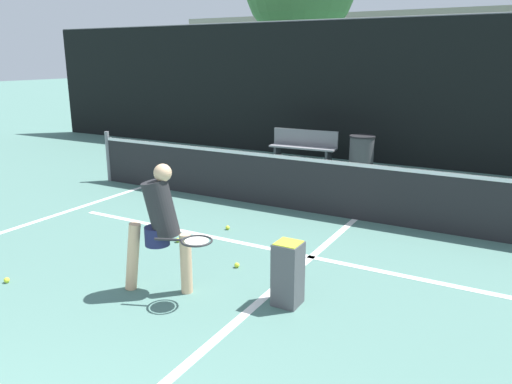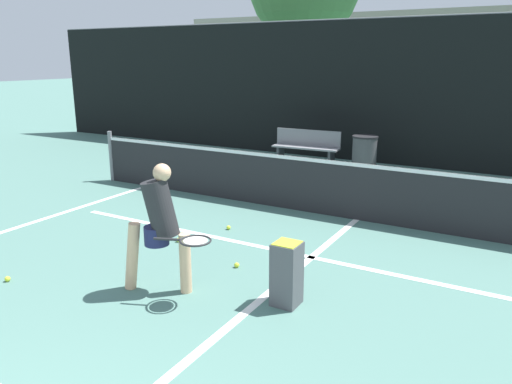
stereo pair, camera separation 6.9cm
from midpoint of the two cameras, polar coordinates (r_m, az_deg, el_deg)
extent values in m
cube|color=white|center=(6.77, 6.04, -7.40)|extent=(8.25, 0.10, 0.01)
cube|color=white|center=(5.97, 2.32, -10.54)|extent=(0.10, 5.63, 0.01)
cube|color=white|center=(8.81, -24.90, -3.37)|extent=(0.10, 6.63, 0.01)
cylinder|color=slate|center=(11.17, -16.69, 3.92)|extent=(0.09, 0.09, 1.07)
cube|color=#232326|center=(8.27, 11.20, 0.05)|extent=(11.00, 0.02, 0.95)
cube|color=white|center=(8.16, 11.35, 3.06)|extent=(11.00, 0.03, 0.06)
cube|color=black|center=(12.59, 18.34, 10.53)|extent=(24.00, 0.06, 3.47)
cylinder|color=slate|center=(12.60, 19.03, 18.50)|extent=(24.00, 0.04, 0.04)
cylinder|color=#DBAD84|center=(5.71, -8.34, -8.10)|extent=(0.13, 0.13, 0.70)
cylinder|color=#DBAD84|center=(5.89, -14.22, -7.18)|extent=(0.26, 0.21, 0.81)
cylinder|color=#1E234C|center=(5.69, -11.57, -4.93)|extent=(0.28, 0.28, 0.21)
cylinder|color=#262628|center=(5.57, -11.16, -1.90)|extent=(0.41, 0.34, 0.70)
sphere|color=#DBAD84|center=(5.46, -10.98, 2.17)|extent=(0.20, 0.20, 0.20)
cylinder|color=#262628|center=(5.41, -10.36, -5.37)|extent=(0.29, 0.14, 0.03)
torus|color=#262628|center=(5.33, -7.17, -5.57)|extent=(0.44, 0.44, 0.02)
cylinder|color=beige|center=(5.33, -7.17, -5.57)|extent=(0.34, 0.34, 0.01)
sphere|color=#D1E033|center=(6.71, -26.87, -8.97)|extent=(0.07, 0.07, 0.07)
sphere|color=#D1E033|center=(6.41, -2.51, -8.35)|extent=(0.07, 0.07, 0.07)
sphere|color=#D1E033|center=(7.33, -9.20, -5.46)|extent=(0.07, 0.07, 0.07)
sphere|color=#D1E033|center=(7.77, -3.52, -4.08)|extent=(0.07, 0.07, 0.07)
cube|color=#4C4C51|center=(5.41, 3.30, -9.33)|extent=(0.28, 0.28, 0.70)
cube|color=#D1E033|center=(5.28, 3.35, -6.07)|extent=(0.25, 0.25, 0.06)
cube|color=slate|center=(12.36, 5.18, 5.08)|extent=(1.69, 0.45, 0.04)
cube|color=slate|center=(12.49, 5.50, 6.16)|extent=(1.67, 0.13, 0.42)
cube|color=#333338|center=(12.65, 2.32, 4.35)|extent=(0.06, 0.32, 0.44)
cube|color=#333338|center=(12.18, 8.10, 3.79)|extent=(0.06, 0.32, 0.44)
cylinder|color=#3F3F42|center=(11.92, 11.80, 4.24)|extent=(0.56, 0.56, 0.80)
cylinder|color=black|center=(11.85, 11.90, 6.22)|extent=(0.59, 0.59, 0.04)
cylinder|color=brown|center=(19.79, 4.76, 12.99)|extent=(0.28, 0.28, 3.71)
cube|color=gray|center=(28.92, 25.08, 13.58)|extent=(36.00, 2.40, 4.97)
camera|label=1|loc=(0.03, -90.31, -0.09)|focal=35.00mm
camera|label=2|loc=(0.03, 89.69, 0.09)|focal=35.00mm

